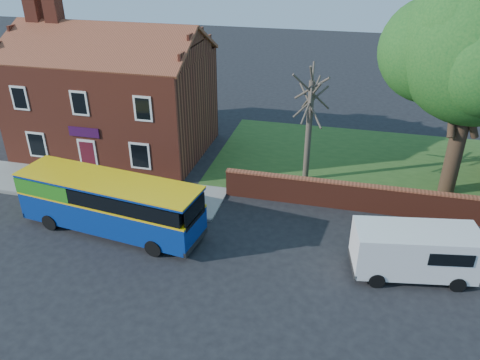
# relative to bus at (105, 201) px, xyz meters

# --- Properties ---
(ground) EXTENTS (120.00, 120.00, 0.00)m
(ground) POSITION_rel_bus_xyz_m (2.92, -2.10, -1.64)
(ground) COLOR black
(ground) RESTS_ON ground
(pavement) EXTENTS (18.00, 3.50, 0.12)m
(pavement) POSITION_rel_bus_xyz_m (-4.08, 3.65, -1.58)
(pavement) COLOR gray
(pavement) RESTS_ON ground
(kerb) EXTENTS (18.00, 0.15, 0.14)m
(kerb) POSITION_rel_bus_xyz_m (-4.08, 1.90, -1.57)
(kerb) COLOR slate
(kerb) RESTS_ON ground
(grass_strip) EXTENTS (26.00, 12.00, 0.04)m
(grass_strip) POSITION_rel_bus_xyz_m (15.92, 10.90, -1.62)
(grass_strip) COLOR #426B28
(grass_strip) RESTS_ON ground
(shop_building) EXTENTS (12.30, 8.13, 10.50)m
(shop_building) POSITION_rel_bus_xyz_m (-4.11, 9.40, 1.77)
(shop_building) COLOR maroon
(shop_building) RESTS_ON ground
(boundary_wall) EXTENTS (22.00, 0.38, 1.60)m
(boundary_wall) POSITION_rel_bus_xyz_m (15.92, 4.90, -0.83)
(boundary_wall) COLOR maroon
(boundary_wall) RESTS_ON ground
(bus) EXTENTS (9.68, 3.61, 2.88)m
(bus) POSITION_rel_bus_xyz_m (0.00, 0.00, 0.00)
(bus) COLOR navy
(bus) RESTS_ON ground
(van_near) EXTENTS (5.50, 2.92, 2.29)m
(van_near) POSITION_rel_bus_xyz_m (14.71, -0.06, -0.36)
(van_near) COLOR white
(van_near) RESTS_ON ground
(large_tree) EXTENTS (10.14, 8.02, 12.37)m
(large_tree) POSITION_rel_bus_xyz_m (17.36, 8.47, 6.46)
(large_tree) COLOR black
(large_tree) RESTS_ON ground
(bare_tree) EXTENTS (2.53, 3.01, 6.74)m
(bare_tree) POSITION_rel_bus_xyz_m (9.10, 7.83, 1.82)
(bare_tree) COLOR #4C4238
(bare_tree) RESTS_ON ground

